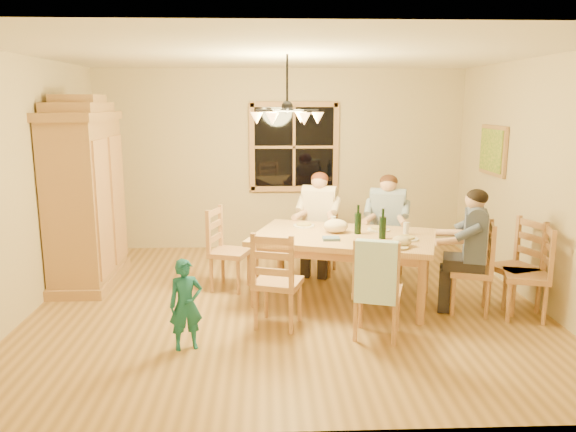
{
  "coord_description": "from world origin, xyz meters",
  "views": [
    {
      "loc": [
        -0.24,
        -5.97,
        2.22
      ],
      "look_at": [
        0.01,
        0.1,
        0.98
      ],
      "focal_mm": 35.0,
      "sensor_mm": 36.0,
      "label": 1
    }
  ],
  "objects_px": {
    "wine_bottle_b": "(383,224)",
    "chair_far_right": "(386,255)",
    "chair_near_left": "(278,297)",
    "wine_bottle_a": "(358,219)",
    "armoire": "(86,199)",
    "adult_plaid_man": "(387,214)",
    "child": "(186,305)",
    "chair_far_left": "(319,250)",
    "chandelier": "(287,115)",
    "chair_end_left": "(230,265)",
    "adult_woman": "(319,210)",
    "adult_slate_man": "(473,235)",
    "chair_near_right": "(377,306)",
    "chair_spare_front": "(525,290)",
    "chair_spare_back": "(514,282)",
    "dining_table": "(344,243)",
    "chair_end_right": "(470,284)"
  },
  "relations": [
    {
      "from": "chair_near_left",
      "to": "wine_bottle_a",
      "type": "distance_m",
      "value": 1.35
    },
    {
      "from": "adult_woman",
      "to": "child",
      "type": "relative_size",
      "value": 1.04
    },
    {
      "from": "chair_far_left",
      "to": "chair_near_right",
      "type": "height_order",
      "value": "same"
    },
    {
      "from": "dining_table",
      "to": "child",
      "type": "height_order",
      "value": "child"
    },
    {
      "from": "chair_far_left",
      "to": "wine_bottle_a",
      "type": "bearing_deg",
      "value": 126.86
    },
    {
      "from": "wine_bottle_a",
      "to": "chair_spare_front",
      "type": "xyz_separation_m",
      "value": [
        1.65,
        -0.66,
        -0.62
      ]
    },
    {
      "from": "armoire",
      "to": "dining_table",
      "type": "height_order",
      "value": "armoire"
    },
    {
      "from": "armoire",
      "to": "chair_spare_back",
      "type": "distance_m",
      "value": 5.05
    },
    {
      "from": "wine_bottle_b",
      "to": "child",
      "type": "height_order",
      "value": "wine_bottle_b"
    },
    {
      "from": "chandelier",
      "to": "wine_bottle_b",
      "type": "xyz_separation_m",
      "value": [
        1.03,
        -0.09,
        -1.15
      ]
    },
    {
      "from": "chair_end_right",
      "to": "wine_bottle_a",
      "type": "bearing_deg",
      "value": 85.93
    },
    {
      "from": "chair_near_right",
      "to": "chair_spare_front",
      "type": "height_order",
      "value": "same"
    },
    {
      "from": "chair_near_right",
      "to": "chair_spare_back",
      "type": "height_order",
      "value": "same"
    },
    {
      "from": "child",
      "to": "adult_plaid_man",
      "type": "bearing_deg",
      "value": 24.16
    },
    {
      "from": "chair_far_left",
      "to": "adult_woman",
      "type": "bearing_deg",
      "value": 107.98
    },
    {
      "from": "armoire",
      "to": "chair_end_right",
      "type": "xyz_separation_m",
      "value": [
        4.37,
        -1.17,
        -0.75
      ]
    },
    {
      "from": "chandelier",
      "to": "chair_spare_back",
      "type": "distance_m",
      "value": 3.04
    },
    {
      "from": "chair_far_right",
      "to": "wine_bottle_b",
      "type": "distance_m",
      "value": 1.18
    },
    {
      "from": "chair_end_left",
      "to": "adult_woman",
      "type": "bearing_deg",
      "value": 136.74
    },
    {
      "from": "wine_bottle_b",
      "to": "chair_far_right",
      "type": "bearing_deg",
      "value": 74.74
    },
    {
      "from": "chair_end_right",
      "to": "chair_end_left",
      "type": "bearing_deg",
      "value": 90.0
    },
    {
      "from": "wine_bottle_a",
      "to": "chair_far_left",
      "type": "bearing_deg",
      "value": 108.88
    },
    {
      "from": "chandelier",
      "to": "dining_table",
      "type": "bearing_deg",
      "value": 9.04
    },
    {
      "from": "chandelier",
      "to": "wine_bottle_b",
      "type": "relative_size",
      "value": 2.33
    },
    {
      "from": "chandelier",
      "to": "chair_far_left",
      "type": "relative_size",
      "value": 0.78
    },
    {
      "from": "wine_bottle_a",
      "to": "wine_bottle_b",
      "type": "relative_size",
      "value": 1.0
    },
    {
      "from": "armoire",
      "to": "adult_slate_man",
      "type": "xyz_separation_m",
      "value": [
        4.37,
        -1.17,
        -0.22
      ]
    },
    {
      "from": "armoire",
      "to": "adult_plaid_man",
      "type": "height_order",
      "value": "armoire"
    },
    {
      "from": "adult_slate_man",
      "to": "child",
      "type": "xyz_separation_m",
      "value": [
        -2.91,
        -0.81,
        -0.42
      ]
    },
    {
      "from": "adult_woman",
      "to": "adult_plaid_man",
      "type": "relative_size",
      "value": 1.0
    },
    {
      "from": "armoire",
      "to": "chair_near_right",
      "type": "xyz_separation_m",
      "value": [
        3.24,
        -1.79,
        -0.75
      ]
    },
    {
      "from": "chair_near_left",
      "to": "chair_near_right",
      "type": "relative_size",
      "value": 1.0
    },
    {
      "from": "adult_slate_man",
      "to": "chair_spare_back",
      "type": "height_order",
      "value": "adult_slate_man"
    },
    {
      "from": "dining_table",
      "to": "chair_far_left",
      "type": "bearing_deg",
      "value": 99.92
    },
    {
      "from": "chair_far_right",
      "to": "child",
      "type": "relative_size",
      "value": 1.18
    },
    {
      "from": "chair_spare_front",
      "to": "dining_table",
      "type": "bearing_deg",
      "value": 87.76
    },
    {
      "from": "chair_far_right",
      "to": "adult_slate_man",
      "type": "distance_m",
      "value": 1.46
    },
    {
      "from": "chair_end_left",
      "to": "chair_near_left",
      "type": "bearing_deg",
      "value": 43.26
    },
    {
      "from": "dining_table",
      "to": "adult_woman",
      "type": "height_order",
      "value": "adult_woman"
    },
    {
      "from": "armoire",
      "to": "chair_near_left",
      "type": "relative_size",
      "value": 2.32
    },
    {
      "from": "chair_near_left",
      "to": "adult_plaid_man",
      "type": "height_order",
      "value": "adult_plaid_man"
    },
    {
      "from": "armoire",
      "to": "chair_spare_back",
      "type": "height_order",
      "value": "armoire"
    },
    {
      "from": "chair_end_right",
      "to": "adult_plaid_man",
      "type": "relative_size",
      "value": 1.13
    },
    {
      "from": "chair_near_right",
      "to": "adult_plaid_man",
      "type": "relative_size",
      "value": 1.13
    },
    {
      "from": "chair_near_left",
      "to": "wine_bottle_a",
      "type": "relative_size",
      "value": 3.0
    },
    {
      "from": "armoire",
      "to": "wine_bottle_a",
      "type": "distance_m",
      "value": 3.3
    },
    {
      "from": "chandelier",
      "to": "child",
      "type": "xyz_separation_m",
      "value": [
        -0.96,
        -1.13,
        -1.66
      ]
    },
    {
      "from": "chair_near_right",
      "to": "chair_spare_back",
      "type": "bearing_deg",
      "value": 40.47
    },
    {
      "from": "adult_woman",
      "to": "chair_spare_front",
      "type": "bearing_deg",
      "value": 158.12
    },
    {
      "from": "chair_end_left",
      "to": "child",
      "type": "relative_size",
      "value": 1.18
    }
  ]
}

